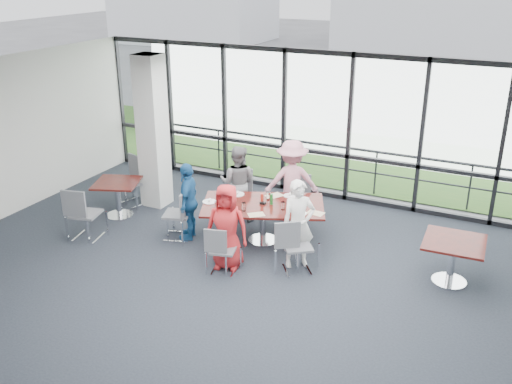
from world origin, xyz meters
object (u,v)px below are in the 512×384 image
at_px(diner_near_left, 227,227).
at_px(side_table_left, 117,187).
at_px(chair_main_fr, 294,197).
at_px(chair_spare_la, 86,214).
at_px(side_table_right, 454,247).
at_px(chair_main_nr, 298,246).
at_px(main_table, 263,209).
at_px(diner_far_right, 292,182).
at_px(chair_spare_lb, 133,182).
at_px(diner_near_right, 298,224).
at_px(diner_far_left, 238,183).
at_px(structural_column, 153,132).
at_px(diner_end, 188,201).
at_px(chair_main_nl, 223,250).
at_px(chair_main_fl, 235,195).
at_px(chair_main_end, 177,214).

bearing_deg(diner_near_left, side_table_left, 151.96).
height_order(chair_main_fr, chair_spare_la, chair_spare_la).
bearing_deg(chair_spare_la, side_table_right, -1.54).
height_order(side_table_right, chair_main_nr, chair_main_nr).
xyz_separation_m(main_table, diner_far_right, (0.12, 1.07, 0.20)).
height_order(side_table_right, chair_spare_lb, chair_spare_lb).
relative_size(side_table_right, chair_main_fr, 1.16).
xyz_separation_m(main_table, diner_near_right, (0.92, -0.57, 0.13)).
height_order(diner_far_left, chair_main_nr, diner_far_left).
height_order(side_table_left, side_table_right, same).
bearing_deg(structural_column, chair_spare_la, -95.86).
distance_m(diner_end, chair_main_nl, 1.53).
height_order(diner_near_right, chair_main_nr, diner_near_right).
height_order(chair_main_fl, chair_spare_la, chair_spare_la).
height_order(main_table, diner_far_left, diner_far_left).
distance_m(diner_far_left, diner_far_right, 1.08).
xyz_separation_m(chair_main_nl, chair_spare_lb, (-3.15, 1.73, 0.09)).
xyz_separation_m(diner_far_right, chair_main_fl, (-1.10, -0.32, -0.36)).
bearing_deg(main_table, diner_near_right, -54.31).
height_order(side_table_left, diner_near_right, diner_near_right).
bearing_deg(chair_main_end, diner_far_right, 116.87).
distance_m(chair_main_nr, chair_spare_lb, 4.42).
bearing_deg(side_table_left, structural_column, 70.34).
relative_size(diner_near_right, diner_far_left, 1.01).
relative_size(main_table, chair_main_nr, 2.71).
height_order(diner_near_right, chair_main_end, diner_near_right).
distance_m(diner_near_right, chair_main_nl, 1.33).
xyz_separation_m(diner_end, chair_spare_la, (-1.72, -0.88, -0.24)).
bearing_deg(diner_far_left, side_table_left, 10.02).
distance_m(side_table_left, diner_end, 1.85).
height_order(main_table, chair_main_end, chair_main_end).
bearing_deg(diner_far_right, chair_spare_la, 9.38).
bearing_deg(chair_main_nl, side_table_left, 146.53).
height_order(structural_column, chair_main_fl, structural_column).
xyz_separation_m(structural_column, side_table_right, (6.21, -0.66, -0.95)).
height_order(side_table_left, chair_spare_la, chair_spare_la).
bearing_deg(chair_spare_la, chair_main_fl, 32.20).
distance_m(diner_near_left, chair_main_nl, 0.39).
height_order(main_table, chair_spare_la, chair_spare_la).
height_order(side_table_left, chair_main_nr, chair_main_nr).
xyz_separation_m(diner_far_right, chair_main_end, (-1.63, -1.65, -0.36)).
distance_m(diner_near_right, chair_main_fl, 2.33).
xyz_separation_m(side_table_left, chair_main_nr, (4.15, -0.51, -0.17)).
height_order(structural_column, diner_far_right, structural_column).
relative_size(side_table_right, diner_far_right, 0.58).
bearing_deg(main_table, diner_far_left, 118.75).
relative_size(chair_main_nr, chair_main_end, 0.95).
distance_m(side_table_left, diner_near_right, 4.09).
bearing_deg(main_table, chair_main_nr, -60.08).
bearing_deg(diner_near_right, chair_main_fl, 108.07).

